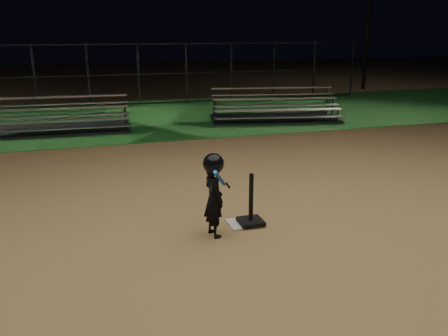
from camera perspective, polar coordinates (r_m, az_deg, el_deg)
The scene contains 8 objects.
ground at distance 7.43m, azimuth 2.27°, elevation -6.93°, with size 80.00×80.00×0.00m, color #A27C49.
grass_strip at distance 16.84m, azimuth -9.05°, elevation 6.28°, with size 60.00×8.00×0.01m, color #184C1B.
home_plate at distance 7.42m, azimuth 2.27°, elevation -6.84°, with size 0.45×0.45×0.02m, color beige.
batting_tee at distance 7.35m, azimuth 3.33°, elevation -5.71°, with size 0.38×0.38×0.83m.
child_batter at distance 6.79m, azimuth -1.28°, elevation -3.08°, with size 0.45×0.61×1.28m.
bleacher_left at distance 15.10m, azimuth -19.38°, elevation 5.13°, with size 4.13×2.16×0.99m.
bleacher_right at distance 16.17m, azimuth 6.26°, elevation 6.72°, with size 4.62×2.89×1.05m.
backstop_fence at distance 19.63m, azimuth -10.51°, elevation 11.32°, with size 20.08×0.08×2.50m.
Camera 1 is at (-2.27, -6.42, 2.96)m, focal length 36.98 mm.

